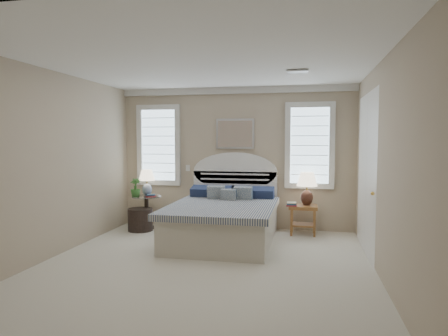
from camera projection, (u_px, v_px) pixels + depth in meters
floor at (203, 267)px, 5.35m from camera, size 4.50×5.00×0.01m
ceiling at (202, 63)px, 5.16m from camera, size 4.50×5.00×0.01m
wall_back at (235, 158)px, 7.70m from camera, size 4.50×0.02×2.70m
wall_left at (50, 165)px, 5.71m from camera, size 0.02×5.00×2.70m
wall_right at (383, 169)px, 4.80m from camera, size 0.02×5.00×2.70m
crown_molding at (235, 91)px, 7.57m from camera, size 4.50×0.08×0.12m
hvac_vent at (297, 71)px, 5.70m from camera, size 0.30×0.20×0.02m
switch_plate at (188, 168)px, 7.89m from camera, size 0.08×0.01×0.12m
window_left at (159, 145)px, 7.97m from camera, size 0.90×0.06×1.60m
window_right at (310, 146)px, 7.38m from camera, size 0.90×0.06×1.60m
painting at (235, 134)px, 7.63m from camera, size 0.74×0.04×0.58m
closet_door at (366, 173)px, 5.99m from camera, size 0.02×1.80×2.40m
bed at (225, 218)px, 6.75m from camera, size 1.72×2.28×1.47m
side_table_left at (147, 209)px, 7.66m from camera, size 0.56×0.56×0.63m
nightstand_right at (303, 213)px, 7.16m from camera, size 0.50×0.40×0.53m
floor_pot at (140, 220)px, 7.49m from camera, size 0.55×0.55×0.42m
lamp_left at (147, 180)px, 7.68m from camera, size 0.33×0.33×0.51m
lamp_right at (307, 185)px, 7.17m from camera, size 0.44×0.44×0.60m
potted_plant at (136, 188)px, 7.52m from camera, size 0.23×0.23×0.35m
books_left at (151, 196)px, 7.54m from camera, size 0.19×0.15×0.04m
books_right at (292, 204)px, 7.06m from camera, size 0.18×0.14×0.07m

